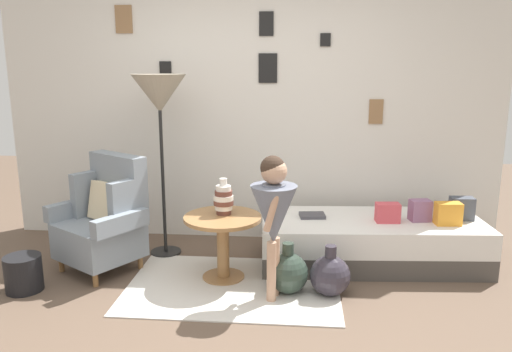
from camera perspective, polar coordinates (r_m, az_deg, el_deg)
ground_plane at (r=3.41m, az=-4.11°, el=-17.67°), size 12.00×12.00×0.00m
gallery_wall at (r=4.89m, az=-0.73°, el=7.80°), size 4.80×0.12×2.60m
rug at (r=4.05m, az=-2.61°, el=-12.38°), size 1.66×1.15×0.01m
armchair at (r=4.43m, az=-16.80°, el=-4.67°), size 0.90×0.85×0.97m
daybed at (r=4.54m, az=12.93°, el=-7.23°), size 1.95×0.93×0.40m
pillow_head at (r=4.68m, az=22.37°, el=-3.43°), size 0.20×0.12×0.20m
pillow_mid at (r=4.49m, az=21.03°, el=-4.03°), size 0.22×0.14×0.19m
pillow_back at (r=4.52m, az=18.17°, el=-3.74°), size 0.19×0.15×0.18m
pillow_extra at (r=4.41m, az=14.76°, el=-4.06°), size 0.21×0.13×0.16m
side_table at (r=4.06m, az=-3.80°, el=-6.52°), size 0.62×0.62×0.53m
vase_striped at (r=4.03m, az=-3.72°, el=-2.65°), size 0.16×0.16×0.30m
floor_lamp at (r=4.47m, az=-10.94°, el=8.68°), size 0.47×0.47×1.63m
person_child at (r=3.61m, az=2.02°, el=-3.86°), size 0.34×0.34×1.09m
book_on_daybed at (r=4.44m, az=6.42°, el=-4.49°), size 0.24×0.18×0.03m
demijohn_near at (r=3.90m, az=3.62°, el=-10.92°), size 0.31×0.31×0.40m
demijohn_far at (r=3.90m, az=8.42°, el=-11.11°), size 0.31×0.31×0.39m
magazine_basket at (r=4.32m, az=-24.96°, el=-10.02°), size 0.28×0.28×0.28m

